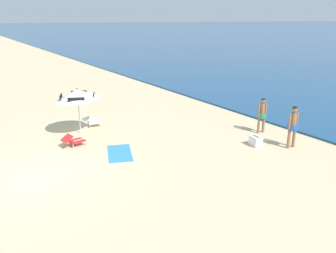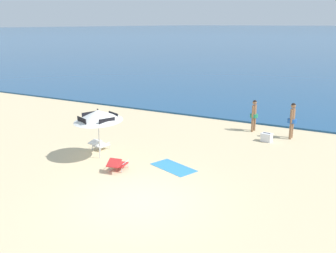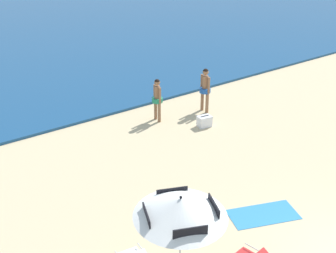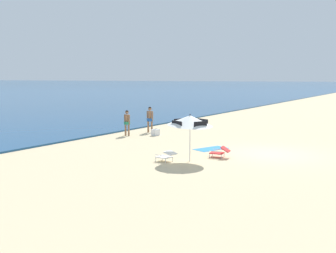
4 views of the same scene
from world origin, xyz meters
name	(u,v)px [view 4 (image 4 of 4)]	position (x,y,z in m)	size (l,w,h in m)	color
ground_plane	(272,154)	(0.00, 0.00, 0.00)	(800.00, 800.00, 0.00)	#D1BA8E
beach_umbrella_striped_main	(190,120)	(-3.55, 2.53, 1.81)	(2.46, 2.48, 2.10)	silver
lounge_chair_under_umbrella	(220,152)	(-2.11, 1.76, 0.27)	(0.68, 0.97, 0.52)	red
lounge_chair_beside_umbrella	(166,156)	(-4.22, 3.33, 0.28)	(0.65, 0.92, 0.49)	white
person_standing_near_shore	(150,118)	(2.75, 9.18, 1.01)	(0.43, 0.52, 1.74)	#8C6042
person_standing_beside	(127,121)	(0.79, 9.56, 0.94)	(0.40, 0.48, 1.63)	#8C6042
cooler_box	(155,132)	(1.86, 8.12, 0.20)	(0.54, 0.42, 0.43)	white
beach_towel	(211,149)	(-0.40, 3.05, 0.01)	(0.90, 1.80, 0.01)	#3384BC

